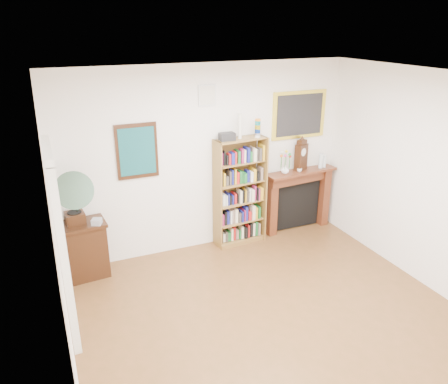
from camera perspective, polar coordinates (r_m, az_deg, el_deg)
name	(u,v)px	position (r m, az deg, el deg)	size (l,w,h in m)	color
room	(297,227)	(4.46, 9.57, -4.49)	(4.51, 5.01, 2.81)	brown
door_casing	(59,229)	(4.99, -20.73, -4.51)	(0.08, 1.02, 2.17)	white
teal_poster	(137,151)	(6.17, -11.29, 5.24)	(0.58, 0.04, 0.78)	black
small_picture	(207,95)	(6.31, -2.22, 12.51)	(0.26, 0.04, 0.30)	white
gilt_painting	(299,115)	(7.08, 9.79, 9.90)	(0.95, 0.04, 0.75)	yellow
bookshelf	(240,186)	(6.73, 2.13, 0.75)	(0.81, 0.36, 1.97)	brown
side_cabinet	(86,250)	(6.33, -17.64, -7.17)	(0.59, 0.43, 0.81)	black
fireplace	(298,195)	(7.41, 9.60, -0.35)	(1.27, 0.40, 1.06)	#512213
gramophone	(73,195)	(5.89, -19.18, -0.38)	(0.53, 0.64, 0.80)	black
cd_stack	(97,222)	(6.03, -16.30, -3.74)	(0.12, 0.12, 0.08)	#B8B9C5
mantel_clock	(301,156)	(7.18, 10.04, 4.71)	(0.25, 0.20, 0.50)	black
flower_vase	(285,169)	(7.02, 7.97, 2.93)	(0.13, 0.13, 0.13)	white
teacup	(299,170)	(7.14, 9.83, 2.84)	(0.08, 0.08, 0.06)	silver
bottle_left	(321,161)	(7.38, 12.54, 3.98)	(0.07, 0.07, 0.24)	silver
bottle_right	(324,161)	(7.44, 12.98, 3.91)	(0.06, 0.06, 0.20)	silver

